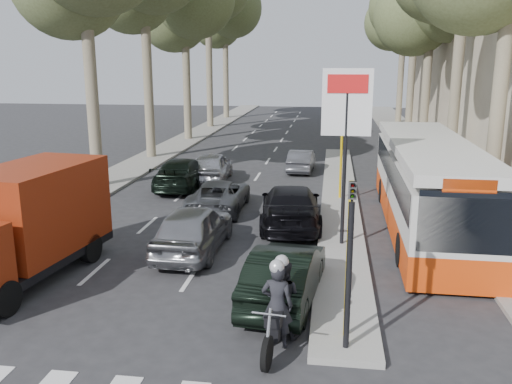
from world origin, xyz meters
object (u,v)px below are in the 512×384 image
at_px(dark_hatchback, 285,274).
at_px(red_truck, 25,222).
at_px(motorcycle, 279,304).
at_px(silver_hatchback, 193,228).
at_px(city_bus, 427,183).

relative_size(dark_hatchback, red_truck, 0.72).
xyz_separation_m(dark_hatchback, motorcycle, (0.06, -2.10, 0.19)).
relative_size(silver_hatchback, city_bus, 0.37).
bearing_deg(silver_hatchback, red_truck, 35.49).
bearing_deg(motorcycle, city_bus, 70.59).
xyz_separation_m(silver_hatchback, red_truck, (-3.93, -2.67, 0.85)).
xyz_separation_m(red_truck, motorcycle, (7.12, -2.58, -0.72)).
height_order(dark_hatchback, motorcycle, motorcycle).
bearing_deg(red_truck, motorcycle, -12.72).
height_order(red_truck, motorcycle, red_truck).
bearing_deg(city_bus, dark_hatchback, -122.65).
bearing_deg(red_truck, dark_hatchback, 3.32).
bearing_deg(silver_hatchback, dark_hatchback, 136.03).
relative_size(red_truck, city_bus, 0.49).
bearing_deg(motorcycle, dark_hatchback, 98.49).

